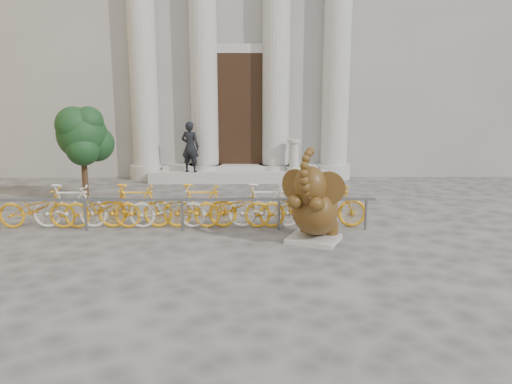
{
  "coord_description": "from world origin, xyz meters",
  "views": [
    {
      "loc": [
        0.33,
        -7.18,
        3.09
      ],
      "look_at": [
        0.44,
        2.27,
        1.1
      ],
      "focal_mm": 35.0,
      "sensor_mm": 36.0,
      "label": 1
    }
  ],
  "objects_px": {
    "elephant_statue": "(314,208)",
    "pedestrian": "(190,147)",
    "bike_rack": "(183,206)",
    "tree": "(83,136)"
  },
  "relations": [
    {
      "from": "elephant_statue",
      "to": "pedestrian",
      "type": "relative_size",
      "value": 1.18
    },
    {
      "from": "bike_rack",
      "to": "pedestrian",
      "type": "bearing_deg",
      "value": 94.82
    },
    {
      "from": "elephant_statue",
      "to": "bike_rack",
      "type": "xyz_separation_m",
      "value": [
        -2.79,
        1.09,
        -0.21
      ]
    },
    {
      "from": "bike_rack",
      "to": "elephant_statue",
      "type": "bearing_deg",
      "value": -21.41
    },
    {
      "from": "elephant_statue",
      "to": "tree",
      "type": "height_order",
      "value": "tree"
    },
    {
      "from": "bike_rack",
      "to": "tree",
      "type": "xyz_separation_m",
      "value": [
        -2.96,
        2.52,
        1.32
      ]
    },
    {
      "from": "bike_rack",
      "to": "pedestrian",
      "type": "height_order",
      "value": "pedestrian"
    },
    {
      "from": "elephant_statue",
      "to": "bike_rack",
      "type": "relative_size",
      "value": 0.23
    },
    {
      "from": "pedestrian",
      "to": "tree",
      "type": "bearing_deg",
      "value": 66.83
    },
    {
      "from": "elephant_statue",
      "to": "tree",
      "type": "relative_size",
      "value": 0.75
    }
  ]
}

